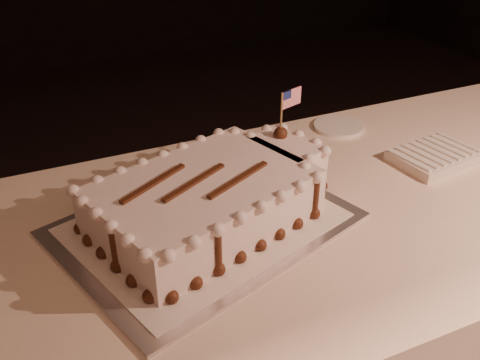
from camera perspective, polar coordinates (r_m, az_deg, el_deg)
name	(u,v)px	position (r m, az deg, el deg)	size (l,w,h in m)	color
banquet_table	(271,340)	(1.38, 3.31, -16.67)	(2.40, 0.80, 0.75)	#F7DABF
cake_board	(204,224)	(1.10, -3.82, -4.71)	(0.56, 0.42, 0.01)	beige
doily	(204,222)	(1.10, -3.83, -4.50)	(0.50, 0.38, 0.00)	white
sheet_cake	(215,196)	(1.08, -2.72, -1.70)	(0.55, 0.40, 0.21)	white
napkin_stack	(433,156)	(1.40, 19.92, 2.38)	(0.21, 0.17, 0.03)	silver
side_plate	(338,127)	(1.51, 10.44, 5.63)	(0.14, 0.14, 0.01)	white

